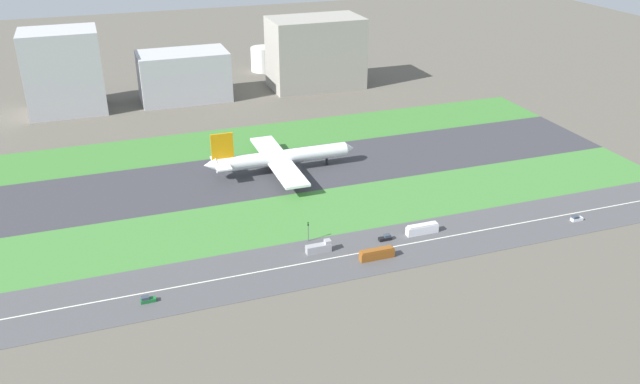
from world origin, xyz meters
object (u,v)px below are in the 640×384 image
Objects in this scene: car_0 at (148,300)px; traffic_light at (308,230)px; terminal_building at (63,72)px; hangar_building at (184,76)px; airliner at (279,158)px; fuel_tank_west at (264,59)px; car_2 at (386,238)px; office_tower at (316,53)px; bus_0 at (377,254)px; truck_0 at (319,248)px; car_1 at (576,219)px; bus_1 at (422,229)px.

car_0 is 0.61× the size of traffic_light.
terminal_building is 0.89× the size of hangar_building.
airliner reaches higher than fuel_tank_west.
car_2 is at bearing -17.74° from traffic_light.
car_0 is 196.80m from hangar_building.
office_tower is (63.09, 174.01, 15.87)m from traffic_light.
bus_0 is (-7.71, -10.00, 0.90)m from car_2.
terminal_building reaches higher than car_2.
car_0 is at bearing -84.06° from terminal_building.
hangar_building is (-38.71, 182.00, 12.43)m from car_2.
truck_0 is (-6.11, -68.00, -4.56)m from airliner.
airliner is 1.52× the size of terminal_building.
truck_0 is (56.19, 10.00, 0.75)m from car_0.
car_2 is 0.09× the size of hangar_building.
car_2 is at bearing -61.20° from terminal_building.
bus_0 is (10.05, -78.00, -4.41)m from airliner.
airliner is 116.13m from hangar_building.
car_1 is (70.44, -10.00, 0.00)m from car_2.
office_tower reaches higher than airliner.
car_0 is 0.38× the size of bus_0.
fuel_tank_west is at bearing 78.79° from traffic_light.
hangar_building is (61.32, 0.00, -7.99)m from terminal_building.
airliner is 117.87m from car_1.
bus_1 is at bearing -11.64° from traffic_light.
bus_0 is 0.27× the size of terminal_building.
office_tower reaches higher than bus_0.
bus_0 is 1.00× the size of bus_1.
bus_0 is 78.16m from car_1.
terminal_building is at bearing 125.82° from airliner.
car_0 is at bearing -102.15° from hangar_building.
hangar_building reaches higher than bus_0.
bus_0 is at bearing -46.17° from traffic_light.
fuel_tank_west is at bearing 79.44° from truck_0.
terminal_building reaches higher than airliner.
truck_0 reaches higher than car_0.
office_tower is at bearing 70.07° from traffic_light.
traffic_light is at bearing -85.49° from hangar_building.
office_tower reaches higher than car_1.
car_2 is 186.94m from office_tower.
car_0 is 194.11m from terminal_building.
traffic_light reaches higher than car_0.
car_2 is 0.10× the size of terminal_building.
hangar_building is (-31.00, 192.00, 11.54)m from bus_0.
bus_1 is at bearing -173.92° from car_0.
traffic_light is at bearing -109.93° from office_tower.
terminal_building reaches higher than bus_1.
bus_1 is at bearing -57.97° from terminal_building.
traffic_light reaches higher than car_2.
airliner reaches higher than bus_1.
airliner is 163.07m from fuel_tank_west.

